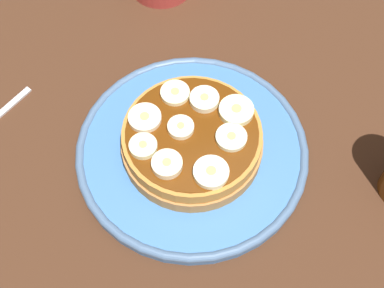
{
  "coord_description": "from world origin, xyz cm",
  "views": [
    {
      "loc": [
        -9.81,
        -25.39,
        49.24
      ],
      "look_at": [
        0.0,
        0.0,
        2.26
      ],
      "focal_mm": 49.64,
      "sensor_mm": 36.0,
      "label": 1
    }
  ],
  "objects_px": {
    "banana_slice_2": "(231,138)",
    "banana_slice_8": "(145,118)",
    "pancake_stack": "(190,139)",
    "banana_slice_4": "(204,100)",
    "banana_slice_1": "(176,93)",
    "banana_slice_6": "(214,171)",
    "banana_slice_0": "(181,128)",
    "banana_slice_7": "(167,164)",
    "plate": "(192,151)",
    "banana_slice_3": "(143,146)",
    "banana_slice_5": "(236,111)"
  },
  "relations": [
    {
      "from": "banana_slice_2",
      "to": "banana_slice_8",
      "type": "relative_size",
      "value": 0.93
    },
    {
      "from": "pancake_stack",
      "to": "banana_slice_4",
      "type": "bearing_deg",
      "value": 45.94
    },
    {
      "from": "banana_slice_1",
      "to": "banana_slice_8",
      "type": "relative_size",
      "value": 0.91
    },
    {
      "from": "banana_slice_4",
      "to": "banana_slice_6",
      "type": "xyz_separation_m",
      "value": [
        -0.02,
        -0.08,
        -0.0
      ]
    },
    {
      "from": "banana_slice_0",
      "to": "banana_slice_4",
      "type": "height_order",
      "value": "banana_slice_4"
    },
    {
      "from": "pancake_stack",
      "to": "banana_slice_7",
      "type": "height_order",
      "value": "banana_slice_7"
    },
    {
      "from": "banana_slice_2",
      "to": "banana_slice_6",
      "type": "relative_size",
      "value": 0.9
    },
    {
      "from": "plate",
      "to": "banana_slice_6",
      "type": "height_order",
      "value": "banana_slice_6"
    },
    {
      "from": "pancake_stack",
      "to": "banana_slice_0",
      "type": "height_order",
      "value": "banana_slice_0"
    },
    {
      "from": "pancake_stack",
      "to": "plate",
      "type": "bearing_deg",
      "value": -48.64
    },
    {
      "from": "banana_slice_7",
      "to": "banana_slice_3",
      "type": "bearing_deg",
      "value": 117.84
    },
    {
      "from": "banana_slice_5",
      "to": "banana_slice_6",
      "type": "bearing_deg",
      "value": -130.34
    },
    {
      "from": "banana_slice_1",
      "to": "banana_slice_6",
      "type": "xyz_separation_m",
      "value": [
        0.0,
        -0.1,
        0.0
      ]
    },
    {
      "from": "banana_slice_6",
      "to": "banana_slice_0",
      "type": "bearing_deg",
      "value": 102.15
    },
    {
      "from": "plate",
      "to": "banana_slice_8",
      "type": "bearing_deg",
      "value": 141.76
    },
    {
      "from": "plate",
      "to": "banana_slice_1",
      "type": "height_order",
      "value": "banana_slice_1"
    },
    {
      "from": "plate",
      "to": "banana_slice_0",
      "type": "xyz_separation_m",
      "value": [
        -0.01,
        0.01,
        0.04
      ]
    },
    {
      "from": "banana_slice_5",
      "to": "banana_slice_4",
      "type": "bearing_deg",
      "value": 135.79
    },
    {
      "from": "plate",
      "to": "banana_slice_6",
      "type": "xyz_separation_m",
      "value": [
        0.0,
        -0.05,
        0.04
      ]
    },
    {
      "from": "banana_slice_1",
      "to": "banana_slice_2",
      "type": "height_order",
      "value": "same"
    },
    {
      "from": "banana_slice_5",
      "to": "banana_slice_3",
      "type": "bearing_deg",
      "value": -177.37
    },
    {
      "from": "pancake_stack",
      "to": "banana_slice_1",
      "type": "height_order",
      "value": "banana_slice_1"
    },
    {
      "from": "banana_slice_1",
      "to": "pancake_stack",
      "type": "bearing_deg",
      "value": -92.87
    },
    {
      "from": "banana_slice_4",
      "to": "banana_slice_7",
      "type": "bearing_deg",
      "value": -136.97
    },
    {
      "from": "banana_slice_4",
      "to": "banana_slice_8",
      "type": "relative_size",
      "value": 0.91
    },
    {
      "from": "banana_slice_1",
      "to": "banana_slice_6",
      "type": "distance_m",
      "value": 0.1
    },
    {
      "from": "plate",
      "to": "pancake_stack",
      "type": "xyz_separation_m",
      "value": [
        -0.0,
        0.0,
        0.02
      ]
    },
    {
      "from": "banana_slice_0",
      "to": "banana_slice_5",
      "type": "height_order",
      "value": "banana_slice_5"
    },
    {
      "from": "pancake_stack",
      "to": "banana_slice_2",
      "type": "xyz_separation_m",
      "value": [
        0.03,
        -0.02,
        0.02
      ]
    },
    {
      "from": "banana_slice_0",
      "to": "banana_slice_4",
      "type": "distance_m",
      "value": 0.04
    },
    {
      "from": "banana_slice_0",
      "to": "banana_slice_5",
      "type": "relative_size",
      "value": 0.75
    },
    {
      "from": "banana_slice_6",
      "to": "plate",
      "type": "bearing_deg",
      "value": 93.48
    },
    {
      "from": "plate",
      "to": "pancake_stack",
      "type": "distance_m",
      "value": 0.02
    },
    {
      "from": "banana_slice_0",
      "to": "banana_slice_7",
      "type": "xyz_separation_m",
      "value": [
        -0.03,
        -0.03,
        0.0
      ]
    },
    {
      "from": "banana_slice_4",
      "to": "banana_slice_5",
      "type": "distance_m",
      "value": 0.03
    },
    {
      "from": "banana_slice_8",
      "to": "plate",
      "type": "bearing_deg",
      "value": -38.24
    },
    {
      "from": "pancake_stack",
      "to": "banana_slice_3",
      "type": "height_order",
      "value": "banana_slice_3"
    },
    {
      "from": "plate",
      "to": "banana_slice_6",
      "type": "distance_m",
      "value": 0.06
    },
    {
      "from": "banana_slice_5",
      "to": "banana_slice_1",
      "type": "bearing_deg",
      "value": 138.73
    },
    {
      "from": "plate",
      "to": "banana_slice_0",
      "type": "bearing_deg",
      "value": 142.5
    },
    {
      "from": "banana_slice_0",
      "to": "banana_slice_5",
      "type": "distance_m",
      "value": 0.06
    },
    {
      "from": "plate",
      "to": "banana_slice_7",
      "type": "distance_m",
      "value": 0.06
    },
    {
      "from": "pancake_stack",
      "to": "banana_slice_8",
      "type": "relative_size",
      "value": 4.45
    },
    {
      "from": "banana_slice_2",
      "to": "banana_slice_3",
      "type": "distance_m",
      "value": 0.09
    },
    {
      "from": "banana_slice_2",
      "to": "banana_slice_6",
      "type": "height_order",
      "value": "same"
    },
    {
      "from": "banana_slice_3",
      "to": "banana_slice_1",
      "type": "bearing_deg",
      "value": 42.97
    },
    {
      "from": "plate",
      "to": "banana_slice_4",
      "type": "distance_m",
      "value": 0.06
    },
    {
      "from": "banana_slice_1",
      "to": "banana_slice_7",
      "type": "height_order",
      "value": "banana_slice_7"
    },
    {
      "from": "banana_slice_2",
      "to": "banana_slice_5",
      "type": "height_order",
      "value": "banana_slice_5"
    },
    {
      "from": "pancake_stack",
      "to": "banana_slice_3",
      "type": "relative_size",
      "value": 5.38
    }
  ]
}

